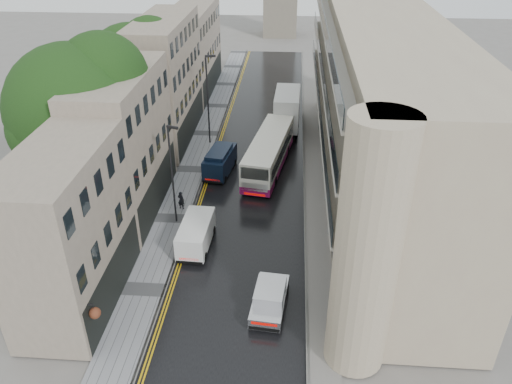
% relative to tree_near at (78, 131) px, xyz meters
% --- Properties ---
extents(road, '(9.00, 85.00, 0.02)m').
position_rel_tree_near_xyz_m(road, '(12.50, 7.50, -6.94)').
color(road, black).
rests_on(road, ground).
extents(left_sidewalk, '(2.70, 85.00, 0.12)m').
position_rel_tree_near_xyz_m(left_sidewalk, '(6.65, 7.50, -6.89)').
color(left_sidewalk, gray).
rests_on(left_sidewalk, ground).
extents(right_sidewalk, '(1.80, 85.00, 0.12)m').
position_rel_tree_near_xyz_m(right_sidewalk, '(17.90, 7.50, -6.89)').
color(right_sidewalk, slate).
rests_on(right_sidewalk, ground).
extents(old_shop_row, '(4.50, 56.00, 12.00)m').
position_rel_tree_near_xyz_m(old_shop_row, '(3.05, 10.00, -0.95)').
color(old_shop_row, gray).
rests_on(old_shop_row, ground).
extents(modern_block, '(8.00, 40.00, 14.00)m').
position_rel_tree_near_xyz_m(modern_block, '(22.80, 6.00, 0.05)').
color(modern_block, tan).
rests_on(modern_block, ground).
extents(tree_near, '(10.56, 10.56, 13.89)m').
position_rel_tree_near_xyz_m(tree_near, '(0.00, 0.00, 0.00)').
color(tree_near, black).
rests_on(tree_near, ground).
extents(tree_far, '(9.24, 9.24, 12.46)m').
position_rel_tree_near_xyz_m(tree_far, '(0.30, 13.00, -0.72)').
color(tree_far, black).
rests_on(tree_far, ground).
extents(cream_bus, '(4.35, 11.74, 3.13)m').
position_rel_tree_near_xyz_m(cream_bus, '(12.04, 5.41, -5.36)').
color(cream_bus, white).
rests_on(cream_bus, road).
extents(white_lorry, '(2.74, 8.48, 4.42)m').
position_rel_tree_near_xyz_m(white_lorry, '(13.99, 15.96, -4.72)').
color(white_lorry, silver).
rests_on(white_lorry, road).
extents(silver_hatchback, '(2.31, 4.49, 1.62)m').
position_rel_tree_near_xyz_m(silver_hatchback, '(13.73, -11.50, -6.11)').
color(silver_hatchback, '#BABABF').
rests_on(silver_hatchback, road).
extents(white_van, '(2.15, 4.68, 2.08)m').
position_rel_tree_near_xyz_m(white_van, '(8.20, -5.74, -5.88)').
color(white_van, white).
rests_on(white_van, road).
extents(navy_van, '(2.65, 5.11, 2.49)m').
position_rel_tree_near_xyz_m(navy_van, '(8.20, 5.66, -5.68)').
color(navy_van, black).
rests_on(navy_van, road).
extents(pedestrian, '(0.65, 0.52, 1.55)m').
position_rel_tree_near_xyz_m(pedestrian, '(7.07, 0.67, -6.05)').
color(pedestrian, black).
rests_on(pedestrian, left_sidewalk).
extents(lamp_post_near, '(0.91, 0.48, 7.96)m').
position_rel_tree_near_xyz_m(lamp_post_near, '(7.03, -1.12, -2.85)').
color(lamp_post_near, black).
rests_on(lamp_post_near, left_sidewalk).
extents(lamp_post_far, '(1.03, 0.42, 8.94)m').
position_rel_tree_near_xyz_m(lamp_post_far, '(7.39, 13.50, -2.36)').
color(lamp_post_far, black).
rests_on(lamp_post_far, left_sidewalk).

